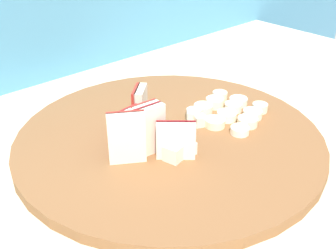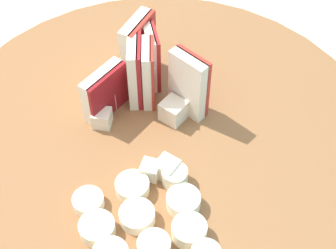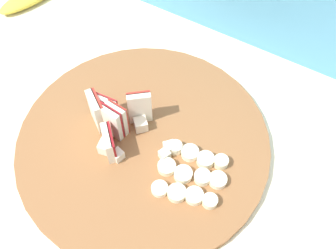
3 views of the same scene
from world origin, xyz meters
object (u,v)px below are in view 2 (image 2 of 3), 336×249
(banana_slice_rows, at_px, (148,227))
(cutting_board, at_px, (158,136))
(apple_wedge_fan, at_px, (145,69))
(apple_dice_pile, at_px, (139,124))

(banana_slice_rows, bearing_deg, cutting_board, 170.48)
(cutting_board, relative_size, apple_wedge_fan, 3.59)
(apple_dice_pile, xyz_separation_m, banana_slice_rows, (0.11, 0.00, -0.00))
(apple_dice_pile, relative_size, banana_slice_rows, 1.00)
(apple_dice_pile, height_order, banana_slice_rows, apple_dice_pile)
(cutting_board, height_order, apple_wedge_fan, apple_wedge_fan)
(cutting_board, relative_size, apple_dice_pile, 3.74)
(apple_wedge_fan, relative_size, apple_dice_pile, 1.04)
(apple_dice_pile, bearing_deg, apple_wedge_fan, 169.03)
(apple_dice_pile, distance_m, banana_slice_rows, 0.11)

